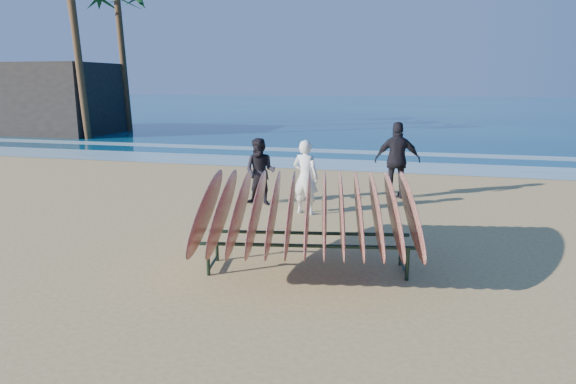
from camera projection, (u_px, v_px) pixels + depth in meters
The scene contains 10 objects.
ground at pixel (276, 257), 8.55m from camera, with size 120.00×120.00×0.00m, color tan.
ocean at pixel (403, 107), 60.61m from camera, with size 160.00×160.00×0.00m, color navy.
foam_near at pixel (353, 165), 18.02m from camera, with size 160.00×160.00×0.00m, color white.
foam_far at pixel (364, 152), 21.33m from camera, with size 160.00×160.00×0.00m, color white.
surfboard_rack at pixel (307, 211), 7.78m from camera, with size 3.61×3.25×1.57m.
person_white at pixel (306, 177), 11.23m from camera, with size 0.60×0.39×1.64m, color white.
person_dark_a at pixel (260, 172), 12.08m from camera, with size 0.77×0.60×1.58m, color black.
person_dark_b at pixel (397, 160), 12.76m from camera, with size 1.12×0.47×1.91m, color black.
building at pixel (36, 99), 29.15m from camera, with size 8.74×4.86×3.89m, color #2D2823.
palm_mid at pixel (119, 2), 28.93m from camera, with size 5.20×5.20×8.18m.
Camera 1 is at (2.23, -7.82, 2.86)m, focal length 32.00 mm.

